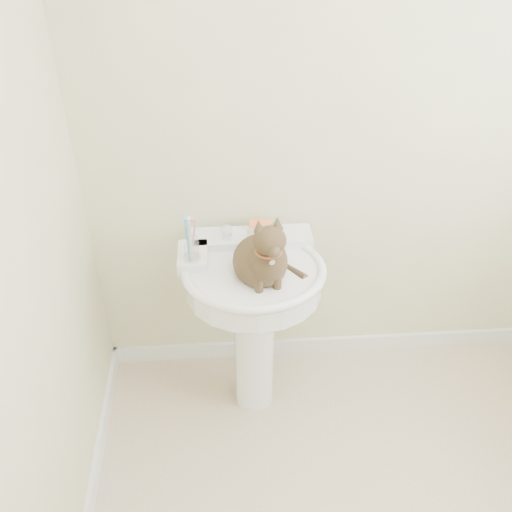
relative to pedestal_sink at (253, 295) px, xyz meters
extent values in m
cube|color=white|center=(0.42, 0.28, -0.59)|extent=(2.20, 0.02, 0.09)
cylinder|color=white|center=(0.00, -0.01, -0.33)|extent=(0.17, 0.17, 0.61)
cylinder|color=white|center=(0.00, -0.01, 0.08)|extent=(0.54, 0.54, 0.12)
ellipsoid|color=white|center=(0.00, -0.01, 0.02)|extent=(0.50, 0.43, 0.20)
torus|color=white|center=(0.00, -0.01, 0.13)|extent=(0.57, 0.57, 0.04)
cube|color=white|center=(0.00, 0.19, 0.15)|extent=(0.51, 0.14, 0.05)
cube|color=white|center=(-0.24, 0.07, 0.15)|extent=(0.12, 0.18, 0.05)
cylinder|color=silver|center=(0.00, 0.15, 0.19)|extent=(0.05, 0.05, 0.05)
cylinder|color=silver|center=(0.00, 0.10, 0.22)|extent=(0.04, 0.04, 0.14)
sphere|color=white|center=(-0.11, 0.17, 0.21)|extent=(0.06, 0.06, 0.06)
sphere|color=white|center=(0.11, 0.17, 0.21)|extent=(0.06, 0.06, 0.06)
cube|color=#FF763D|center=(0.05, 0.23, 0.19)|extent=(0.10, 0.07, 0.03)
cylinder|color=silver|center=(-0.24, 0.03, 0.18)|extent=(0.07, 0.07, 0.01)
cylinder|color=white|center=(-0.24, 0.03, 0.22)|extent=(0.06, 0.06, 0.09)
cylinder|color=#24A1DF|center=(-0.25, 0.03, 0.27)|extent=(0.01, 0.01, 0.17)
cylinder|color=white|center=(-0.24, 0.03, 0.27)|extent=(0.01, 0.01, 0.17)
cylinder|color=pink|center=(-0.23, 0.03, 0.27)|extent=(0.01, 0.01, 0.17)
ellipsoid|color=brown|center=(0.03, -0.03, 0.19)|extent=(0.21, 0.24, 0.19)
ellipsoid|color=brown|center=(0.03, -0.11, 0.25)|extent=(0.14, 0.13, 0.17)
ellipsoid|color=brown|center=(0.03, -0.14, 0.36)|extent=(0.12, 0.11, 0.11)
cone|color=brown|center=(0.00, -0.12, 0.42)|extent=(0.04, 0.04, 0.05)
cone|color=brown|center=(0.06, -0.12, 0.42)|extent=(0.04, 0.04, 0.05)
cylinder|color=brown|center=(0.14, -0.01, 0.13)|extent=(0.03, 0.03, 0.22)
torus|color=brown|center=(0.03, -0.13, 0.31)|extent=(0.10, 0.10, 0.01)
camera|label=1|loc=(-0.11, -1.77, 1.49)|focal=40.00mm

